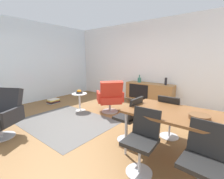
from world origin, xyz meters
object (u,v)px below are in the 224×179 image
(wooden_bowl_on_table, at_px, (199,117))
(lounge_chair_red, at_px, (110,97))
(dining_chair_near_window, at_px, (130,117))
(armchair_black_shell, at_px, (1,113))
(dining_table, at_px, (183,116))
(dining_chair_front_left, at_px, (142,139))
(dining_chair_back_left, at_px, (170,115))
(vase_sculptural_dark, at_px, (139,80))
(dining_chair_front_right, at_px, (203,160))
(sideboard, at_px, (149,91))
(side_table_round, at_px, (80,100))
(vase_cobalt, at_px, (166,81))
(fruit_bowl, at_px, (79,92))
(magazine_stack, at_px, (53,101))

(wooden_bowl_on_table, bearing_deg, lounge_chair_red, 155.19)
(dining_chair_near_window, height_order, armchair_black_shell, armchair_black_shell)
(dining_table, relative_size, dining_chair_front_left, 1.87)
(wooden_bowl_on_table, relative_size, dining_chair_near_window, 0.30)
(dining_chair_back_left, xyz_separation_m, dining_chair_near_window, (-0.54, -0.56, 0.00))
(wooden_bowl_on_table, bearing_deg, vase_sculptural_dark, 131.28)
(vase_sculptural_dark, distance_m, wooden_bowl_on_table, 3.42)
(dining_table, distance_m, dining_chair_front_right, 0.70)
(sideboard, relative_size, dining_table, 1.00)
(lounge_chair_red, relative_size, armchair_black_shell, 1.00)
(dining_chair_front_right, height_order, side_table_round, dining_chair_front_right)
(vase_sculptural_dark, bearing_deg, dining_chair_front_left, -61.02)
(vase_sculptural_dark, xyz_separation_m, lounge_chair_red, (-0.13, -1.47, -0.34))
(dining_table, distance_m, side_table_round, 3.06)
(dining_chair_front_right, bearing_deg, dining_table, 122.37)
(vase_cobalt, height_order, dining_chair_near_window, vase_cobalt)
(vase_cobalt, xyz_separation_m, dining_chair_front_right, (1.46, -3.03, -0.36))
(dining_chair_front_left, bearing_deg, dining_chair_near_window, 133.95)
(fruit_bowl, bearing_deg, magazine_stack, -177.35)
(dining_table, distance_m, fruit_bowl, 3.05)
(dining_table, height_order, armchair_black_shell, armchair_black_shell)
(vase_cobalt, distance_m, armchair_black_shell, 4.30)
(vase_cobalt, xyz_separation_m, wooden_bowl_on_table, (1.33, -2.57, -0.06))
(dining_chair_near_window, bearing_deg, dining_chair_front_right, -24.11)
(vase_cobalt, distance_m, dining_chair_near_window, 2.51)
(dining_table, relative_size, lounge_chair_red, 1.69)
(lounge_chair_red, bearing_deg, armchair_black_shell, -108.80)
(magazine_stack, bearing_deg, dining_chair_back_left, 0.61)
(wooden_bowl_on_table, distance_m, fruit_bowl, 3.28)
(sideboard, distance_m, dining_chair_back_left, 2.31)
(dining_chair_front_left, height_order, lounge_chair_red, lounge_chair_red)
(dining_table, distance_m, magazine_stack, 4.41)
(dining_chair_front_right, xyz_separation_m, lounge_chair_red, (-2.51, 1.57, -0.00))
(dining_chair_back_left, distance_m, lounge_chair_red, 1.87)
(vase_sculptural_dark, relative_size, dining_chair_front_left, 0.30)
(fruit_bowl, bearing_deg, dining_chair_front_left, -23.36)
(armchair_black_shell, bearing_deg, side_table_round, 90.29)
(wooden_bowl_on_table, relative_size, armchair_black_shell, 0.27)
(vase_cobalt, relative_size, lounge_chair_red, 0.24)
(dining_chair_near_window, relative_size, armchair_black_shell, 0.90)
(fruit_bowl, bearing_deg, dining_chair_near_window, -15.48)
(lounge_chair_red, distance_m, magazine_stack, 2.26)
(sideboard, bearing_deg, vase_cobalt, 0.20)
(dining_chair_back_left, bearing_deg, vase_sculptural_dark, 131.29)
(lounge_chair_red, bearing_deg, dining_chair_near_window, -38.53)
(dining_table, relative_size, side_table_round, 3.08)
(armchair_black_shell, bearing_deg, dining_table, 24.97)
(wooden_bowl_on_table, distance_m, magazine_stack, 4.64)
(vase_sculptural_dark, xyz_separation_m, fruit_bowl, (-0.95, -1.90, -0.25))
(vase_sculptural_dark, xyz_separation_m, side_table_round, (-0.95, -1.90, -0.49))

